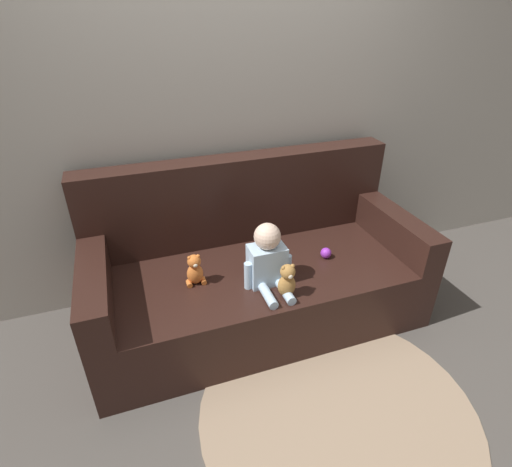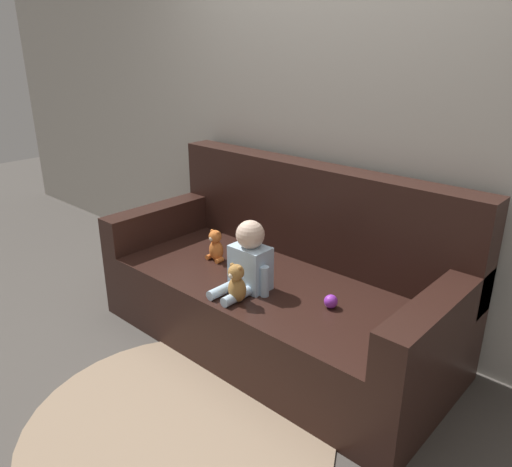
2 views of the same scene
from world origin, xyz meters
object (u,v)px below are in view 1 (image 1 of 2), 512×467
Objects in this scene: couch at (255,270)px; person_baby at (268,260)px; plush_toy_side at (195,270)px; teddy_bear_brown at (287,281)px; toy_ball at (326,253)px.

person_baby is at bearing -92.37° from couch.
plush_toy_side is at bearing 161.36° from person_baby.
toy_ball is (0.40, 0.28, -0.07)m from teddy_bear_brown.
toy_ball is at bearing -17.64° from couch.
plush_toy_side is (-0.41, 0.14, -0.07)m from person_baby.
couch is 10.50× the size of plush_toy_side.
couch is 0.37m from person_baby.
person_baby is 0.17m from teddy_bear_brown.
teddy_bear_brown is at bearing -68.89° from person_baby.
person_baby is 0.49m from toy_ball.
plush_toy_side is at bearing 148.15° from teddy_bear_brown.
teddy_bear_brown is 1.07× the size of plush_toy_side.
teddy_bear_brown is 0.49m from toy_ball.
toy_ball is at bearing 34.88° from teddy_bear_brown.
couch is at bearing 162.36° from toy_ball.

